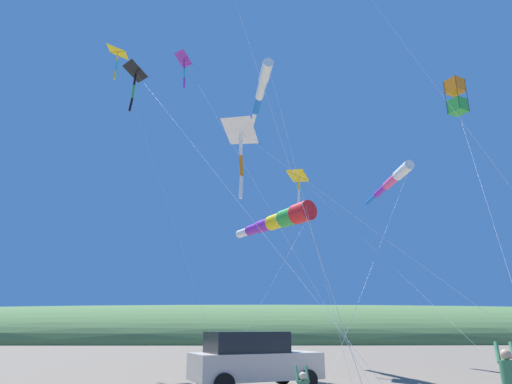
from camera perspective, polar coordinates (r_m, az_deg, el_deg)
dune_ridge_grassy at (r=68.79m, az=3.10°, el=-18.79°), size 28.00×240.00×10.58m
parked_car at (r=15.95m, az=-0.38°, el=-20.83°), size 3.35×4.68×1.85m
person_adult_flyer at (r=11.49m, az=29.98°, el=-20.30°), size 0.60×0.53×1.68m
kite_delta_yellow_midlevel at (r=17.35m, az=-1.78°, el=7.74°), size 6.72×9.39×9.80m
kite_windsock_long_streamer_right at (r=20.34m, az=3.20°, el=-3.62°), size 8.25×4.12×7.23m
kite_windsock_purple_drifting at (r=30.95m, az=0.74°, el=13.32°), size 17.50×3.02×18.28m
kite_delta_long_streamer_left at (r=24.33m, az=-15.18°, el=14.75°), size 12.76×9.60×15.01m
kite_delta_red_high_left at (r=24.73m, az=5.59°, el=2.03°), size 11.23×5.64×10.48m
kite_delta_white_trailing at (r=34.42m, az=-17.39°, el=16.88°), size 11.68×9.49×21.16m
kite_delta_checkered_midright at (r=29.87m, az=-9.19°, el=16.56°), size 13.48×8.17×18.91m
kite_box_striped_overhead at (r=24.36m, az=24.47°, el=11.18°), size 8.75×3.80×13.82m
kite_windsock_rainbow_low_near at (r=27.50m, az=17.24°, el=1.46°), size 14.27×6.99×10.88m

